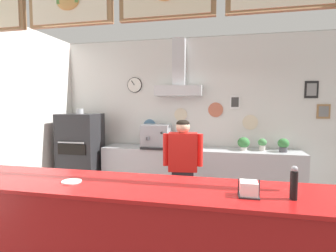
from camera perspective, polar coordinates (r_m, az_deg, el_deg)
back_wall_assembly at (r=5.18m, az=6.28°, el=3.43°), size 5.71×3.07×3.05m
service_counter at (r=2.44m, az=-2.05°, el=-24.90°), size 4.12×0.71×1.06m
back_prep_counter at (r=5.09m, az=6.60°, el=-9.95°), size 3.70×0.61×0.90m
pizza_oven at (r=5.49m, az=-18.41°, el=-5.53°), size 0.75×0.65×1.64m
shop_worker at (r=3.74m, az=3.22°, el=-9.40°), size 0.55×0.27×1.52m
espresso_machine at (r=5.08m, az=-2.55°, el=-2.20°), size 0.53×0.53×0.45m
potted_rosemary at (r=5.02m, az=19.81°, el=-3.65°), size 0.15×0.15×0.22m
potted_oregano at (r=5.03m, az=23.78°, el=-3.71°), size 0.19×0.19×0.24m
potted_sage at (r=4.97m, az=4.16°, el=-3.56°), size 0.17×0.17×0.21m
potted_thyme at (r=4.95m, az=16.10°, el=-3.60°), size 0.21×0.21×0.24m
pepper_grinder at (r=2.09m, az=25.69°, el=-11.10°), size 0.05×0.05×0.24m
napkin_holder at (r=2.07m, az=17.12°, el=-13.02°), size 0.16×0.15×0.13m
condiment_plate at (r=2.47m, az=-20.23°, el=-11.24°), size 0.17×0.17×0.01m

